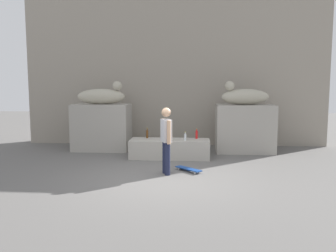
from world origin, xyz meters
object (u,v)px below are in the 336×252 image
object	(u,v)px
skater	(166,138)
skateboard	(189,169)
bottle_brown	(147,134)
bottle_red	(197,135)
statue_reclining_left	(102,96)
statue_reclining_right	(244,96)
bottle_clear	(185,137)

from	to	relation	value
skater	skateboard	bearing A→B (deg)	98.95
bottle_brown	bottle_red	world-z (taller)	bottle_brown
statue_reclining_left	skateboard	xyz separation A→B (m)	(2.98, -2.83, -1.79)
statue_reclining_left	bottle_red	size ratio (longest dim) A/B	5.34
bottle_brown	statue_reclining_left	bearing A→B (deg)	150.03
statue_reclining_left	statue_reclining_right	world-z (taller)	same
statue_reclining_left	skateboard	world-z (taller)	statue_reclining_left
skateboard	bottle_brown	xyz separation A→B (m)	(-1.33, 1.88, 0.64)
statue_reclining_left	bottle_brown	xyz separation A→B (m)	(1.65, -0.95, -1.15)
statue_reclining_right	skater	bearing A→B (deg)	41.45
skateboard	bottle_brown	bearing A→B (deg)	169.51
statue_reclining_right	skater	size ratio (longest dim) A/B	1.01
statue_reclining_right	skateboard	size ratio (longest dim) A/B	2.36
skateboard	bottle_red	distance (m)	2.00
statue_reclining_left	statue_reclining_right	size ratio (longest dim) A/B	0.98
statue_reclining_right	skateboard	xyz separation A→B (m)	(-1.77, -2.82, -1.79)
statue_reclining_left	statue_reclining_right	bearing A→B (deg)	-5.40
statue_reclining_left	skateboard	size ratio (longest dim) A/B	2.31
statue_reclining_right	bottle_clear	distance (m)	2.60
bottle_red	bottle_clear	xyz separation A→B (m)	(-0.34, -0.39, -0.02)
bottle_brown	bottle_red	distance (m)	1.54
bottle_red	bottle_clear	world-z (taller)	bottle_red
skater	skateboard	world-z (taller)	skater
bottle_clear	statue_reclining_right	bearing A→B (deg)	34.92
statue_reclining_left	bottle_red	bearing A→B (deg)	-21.82
statue_reclining_right	bottle_red	world-z (taller)	statue_reclining_right
skater	skateboard	distance (m)	1.07
skateboard	bottle_brown	world-z (taller)	bottle_brown
statue_reclining_right	skateboard	distance (m)	3.78
statue_reclining_right	skater	world-z (taller)	statue_reclining_right
skateboard	statue_reclining_left	bearing A→B (deg)	-179.29
bottle_red	statue_reclining_left	bearing A→B (deg)	163.45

